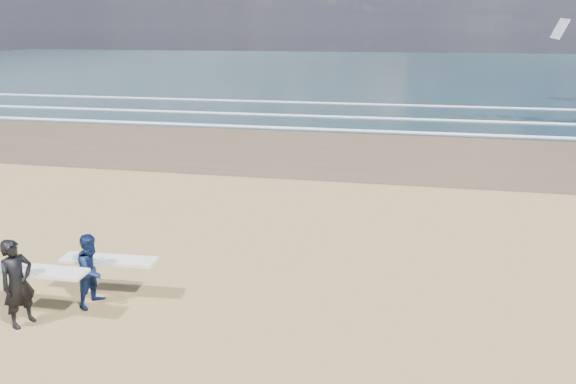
# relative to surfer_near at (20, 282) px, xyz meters

# --- Properties ---
(ocean) EXTENTS (220.00, 100.00, 0.02)m
(ocean) POSITION_rel_surfer_near_xyz_m (20.86, 71.60, -0.97)
(ocean) COLOR #182E36
(ocean) RESTS_ON ground
(surfer_near) EXTENTS (2.20, 1.03, 1.93)m
(surfer_near) POSITION_rel_surfer_near_xyz_m (0.00, 0.00, 0.00)
(surfer_near) COLOR black
(surfer_near) RESTS_ON ground
(surfer_far) EXTENTS (2.23, 1.14, 1.69)m
(surfer_far) POSITION_rel_surfer_near_xyz_m (1.04, 1.06, -0.13)
(surfer_far) COLOR #0C1B47
(surfer_far) RESTS_ON ground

